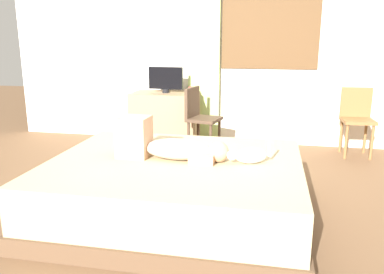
# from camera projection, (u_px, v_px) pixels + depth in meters

# --- Properties ---
(ground_plane) EXTENTS (16.00, 16.00, 0.00)m
(ground_plane) POSITION_uv_depth(u_px,v_px,m) (191.00, 213.00, 3.42)
(ground_plane) COLOR brown
(back_wall_with_window) EXTENTS (6.40, 0.14, 2.90)m
(back_wall_with_window) POSITION_uv_depth(u_px,v_px,m) (229.00, 39.00, 5.48)
(back_wall_with_window) COLOR silver
(back_wall_with_window) RESTS_ON ground
(bed) EXTENTS (2.10, 1.75, 0.50)m
(bed) POSITION_uv_depth(u_px,v_px,m) (176.00, 189.00, 3.30)
(bed) COLOR brown
(bed) RESTS_ON ground
(person_lying) EXTENTS (0.94, 0.29, 0.34)m
(person_lying) POSITION_uv_depth(u_px,v_px,m) (166.00, 145.00, 3.26)
(person_lying) COLOR #CCB299
(person_lying) RESTS_ON bed
(cat) EXTENTS (0.34, 0.19, 0.21)m
(cat) POSITION_uv_depth(u_px,v_px,m) (249.00, 155.00, 3.13)
(cat) COLOR silver
(cat) RESTS_ON bed
(desk) EXTENTS (0.90, 0.56, 0.74)m
(desk) POSITION_uv_depth(u_px,v_px,m) (165.00, 119.00, 5.52)
(desk) COLOR #997A56
(desk) RESTS_ON ground
(tv_monitor) EXTENTS (0.48, 0.10, 0.35)m
(tv_monitor) POSITION_uv_depth(u_px,v_px,m) (166.00, 79.00, 5.38)
(tv_monitor) COLOR black
(tv_monitor) RESTS_ON desk
(cup) EXTENTS (0.08, 0.08, 0.10)m
(cup) POSITION_uv_depth(u_px,v_px,m) (191.00, 90.00, 5.27)
(cup) COLOR #B23D38
(cup) RESTS_ON desk
(chair_by_desk) EXTENTS (0.46, 0.46, 0.86)m
(chair_by_desk) POSITION_uv_depth(u_px,v_px,m) (199.00, 115.00, 5.07)
(chair_by_desk) COLOR #4C3828
(chair_by_desk) RESTS_ON ground
(chair_spare) EXTENTS (0.40, 0.40, 0.86)m
(chair_spare) POSITION_uv_depth(u_px,v_px,m) (357.00, 116.00, 5.02)
(chair_spare) COLOR brown
(chair_spare) RESTS_ON ground
(curtain_left) EXTENTS (0.44, 0.06, 2.51)m
(curtain_left) POSITION_uv_depth(u_px,v_px,m) (204.00, 54.00, 5.48)
(curtain_left) COLOR #ADCC75
(curtain_left) RESTS_ON ground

